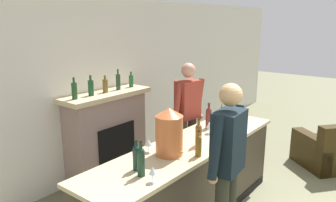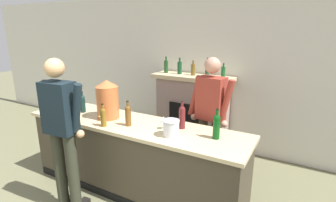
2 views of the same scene
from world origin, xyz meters
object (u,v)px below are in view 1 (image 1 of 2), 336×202
ice_bucket_steel (226,125)px  person_customer (227,169)px  potted_plant_corner (226,120)px  wine_glass_near_bucket (148,143)px  wine_bottle_chardonnay_pale (136,157)px  wine_bottle_rose_blush (198,145)px  copper_dispenser (169,132)px  person_bartender (188,117)px  wine_bottle_cabernet_heavy (231,111)px  wine_bottle_port_short (209,117)px  wine_glass_by_dispenser (153,171)px  armchair_black (331,152)px  wine_bottle_merlot_tall (141,160)px  fireplace_stone (107,135)px  wine_bottle_riesling_slim (199,134)px  wine_glass_front_right (209,125)px

ice_bucket_steel → person_customer: bearing=-151.0°
potted_plant_corner → wine_glass_near_bucket: 3.84m
wine_bottle_chardonnay_pale → wine_bottle_rose_blush: size_ratio=1.06×
person_customer → copper_dispenser: (0.04, 0.72, 0.20)m
person_bartender → wine_bottle_cabernet_heavy: (0.28, -0.56, 0.13)m
copper_dispenser → wine_bottle_cabernet_heavy: (1.51, 0.05, -0.11)m
wine_bottle_port_short → wine_glass_by_dispenser: bearing=-165.6°
armchair_black → wine_bottle_rose_blush: wine_bottle_rose_blush is taller
wine_bottle_rose_blush → ice_bucket_steel: bearing=9.3°
person_bartender → wine_bottle_merlot_tall: bearing=-157.9°
fireplace_stone → wine_bottle_riesling_slim: bearing=-93.6°
wine_bottle_chardonnay_pale → wine_glass_front_right: bearing=0.3°
person_bartender → copper_dispenser: size_ratio=3.45×
wine_bottle_riesling_slim → wine_bottle_port_short: bearing=21.7°
person_bartender → wine_bottle_cabernet_heavy: person_bartender is taller
armchair_black → potted_plant_corner: armchair_black is taller
wine_bottle_cabernet_heavy → wine_glass_near_bucket: wine_bottle_cabernet_heavy is taller
wine_bottle_cabernet_heavy → wine_bottle_rose_blush: bearing=-166.5°
person_bartender → wine_bottle_chardonnay_pale: person_bartender is taller
wine_bottle_port_short → wine_glass_front_right: 0.23m
wine_bottle_merlot_tall → wine_glass_near_bucket: size_ratio=2.30×
person_customer → wine_bottle_rose_blush: person_customer is taller
fireplace_stone → potted_plant_corner: 3.07m
person_customer → wine_glass_by_dispenser: (-0.54, 0.45, 0.05)m
copper_dispenser → wine_bottle_riesling_slim: copper_dispenser is taller
potted_plant_corner → wine_bottle_port_short: 2.83m
potted_plant_corner → wine_bottle_chardonnay_pale: wine_bottle_chardonnay_pale is taller
wine_bottle_cabernet_heavy → wine_bottle_merlot_tall: wine_bottle_merlot_tall is taller
potted_plant_corner → wine_bottle_rose_blush: bearing=-156.5°
fireplace_stone → wine_bottle_chardonnay_pale: size_ratio=5.42×
wine_glass_front_right → wine_glass_by_dispenser: bearing=-168.5°
ice_bucket_steel → wine_bottle_cabernet_heavy: 0.51m
wine_bottle_cabernet_heavy → wine_glass_by_dispenser: wine_bottle_cabernet_heavy is taller
ice_bucket_steel → wine_glass_front_right: size_ratio=1.22×
potted_plant_corner → person_customer: 4.13m
potted_plant_corner → wine_glass_by_dispenser: 4.44m
potted_plant_corner → ice_bucket_steel: bearing=-152.1°
person_bartender → wine_bottle_merlot_tall: (-1.78, -0.72, 0.13)m
person_customer → wine_bottle_riesling_slim: bearing=53.6°
potted_plant_corner → person_customer: (-3.58, -1.92, 0.75)m
person_bartender → wine_glass_near_bucket: person_bartender is taller
wine_bottle_cabernet_heavy → wine_glass_by_dispenser: 2.12m
potted_plant_corner → wine_bottle_port_short: size_ratio=1.99×
wine_glass_near_bucket → fireplace_stone: bearing=66.4°
armchair_black → wine_glass_near_bucket: size_ratio=8.13×
wine_glass_by_dispenser → wine_glass_near_bucket: (0.49, 0.50, 0.00)m
potted_plant_corner → wine_bottle_rose_blush: size_ratio=2.39×
wine_bottle_port_short → wine_glass_front_right: (-0.19, -0.13, -0.04)m
wine_bottle_rose_blush → wine_bottle_merlot_tall: size_ratio=0.84×
armchair_black → person_customer: (-3.11, 0.30, 0.76)m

